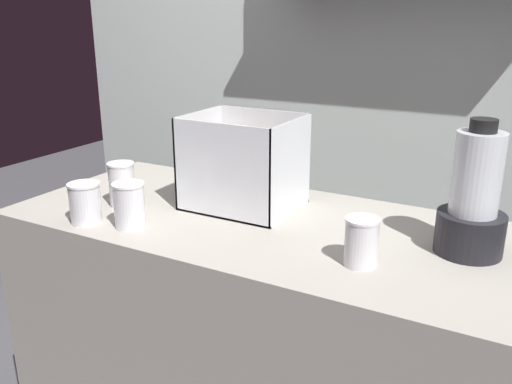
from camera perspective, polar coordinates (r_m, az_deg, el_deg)
name	(u,v)px	position (r m, az deg, el deg)	size (l,w,h in m)	color
counter	(256,357)	(1.73, 0.00, -16.96)	(1.40, 0.64, 0.90)	#9E998E
back_wall_unit	(355,65)	(2.12, 10.41, 13.02)	(2.60, 0.24, 2.50)	silver
carrot_display_bin	(245,180)	(1.59, -1.20, 1.30)	(0.31, 0.25, 0.27)	white
blender_pitcher	(473,203)	(1.36, 21.93, -1.11)	(0.16, 0.16, 0.32)	black
juice_cup_carrot_far_left	(122,187)	(1.65, -13.92, 0.55)	(0.08, 0.08, 0.13)	white
juice_cup_beet_left	(85,205)	(1.54, -17.54, -1.33)	(0.09, 0.09, 0.11)	white
juice_cup_beet_middle	(129,207)	(1.48, -13.19, -1.57)	(0.08, 0.08, 0.12)	white
juice_cup_pomegranate_right	(361,245)	(1.25, 11.02, -5.51)	(0.08, 0.08, 0.11)	white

